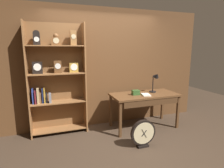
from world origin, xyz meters
TOP-DOWN VIEW (x-y plane):
  - ground_plane at (0.00, 0.00)m, footprint 10.00×10.00m
  - back_wood_panel at (0.00, 1.34)m, footprint 4.80×0.05m
  - bookshelf at (-1.03, 1.16)m, footprint 1.11×0.31m
  - workbench at (0.78, 0.80)m, footprint 1.45×0.68m
  - desk_lamp at (1.08, 0.89)m, footprint 0.20×0.20m
  - toolbox_small at (0.56, 0.81)m, footprint 0.16×0.11m
  - open_repair_manual at (0.75, 0.70)m, footprint 0.20×0.25m
  - round_clock_large at (0.35, 0.06)m, footprint 0.46×0.11m

SIDE VIEW (x-z plane):
  - ground_plane at x=0.00m, z-range 0.00..0.00m
  - round_clock_large at x=0.35m, z-range 0.00..0.51m
  - workbench at x=0.78m, z-range 0.30..1.06m
  - open_repair_manual at x=0.75m, z-range 0.76..0.78m
  - toolbox_small at x=0.56m, z-range 0.76..0.86m
  - desk_lamp at x=1.08m, z-range 0.80..1.26m
  - bookshelf at x=-1.03m, z-range 0.03..2.26m
  - back_wood_panel at x=0.00m, z-range 0.00..2.60m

